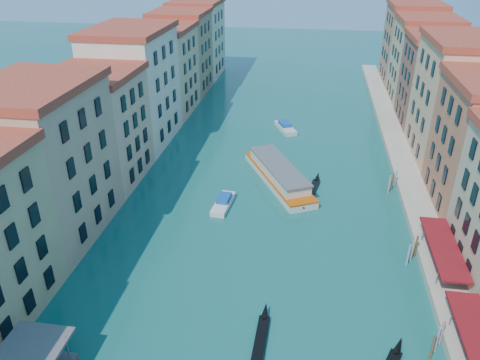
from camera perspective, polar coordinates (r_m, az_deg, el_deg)
name	(u,v)px	position (r m, az deg, el deg)	size (l,w,h in m)	color
left_bank_palazzos	(121,101)	(83.19, -14.25, 9.27)	(12.80, 128.40, 21.00)	#C5B088
right_bank_palazzos	(468,118)	(80.72, 26.00, 6.78)	(12.80, 128.40, 21.00)	#A54D41
quay	(404,169)	(82.09, 19.39, 1.33)	(4.00, 140.00, 1.00)	#A79B86
mooring_poles_right	(431,319)	(51.23, 22.25, -15.43)	(1.44, 54.24, 3.20)	brown
vaporetto_far	(278,174)	(74.08, 4.71, 0.74)	(12.90, 19.46, 2.91)	silver
gondola_fore	(259,350)	(46.30, 2.28, -19.96)	(1.23, 11.63, 2.32)	black
gondola_far	(311,192)	(71.41, 8.69, -1.46)	(3.02, 11.83, 1.68)	black
motorboat_mid	(223,202)	(67.53, -2.04, -2.75)	(2.62, 6.74, 1.36)	silver
motorboat_far	(285,127)	(95.24, 5.55, 6.45)	(5.05, 7.60, 1.51)	beige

